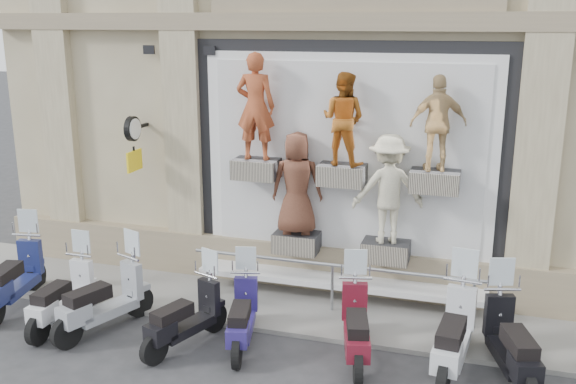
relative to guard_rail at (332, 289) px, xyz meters
name	(u,v)px	position (x,y,z in m)	size (l,w,h in m)	color
ground	(300,374)	(0.00, -2.00, -0.47)	(90.00, 90.00, 0.00)	#303033
sidewalk	(333,310)	(0.00, 0.10, -0.43)	(16.00, 2.20, 0.08)	gray
shop_vitrine	(347,170)	(0.05, 0.74, 1.91)	(5.60, 1.03, 4.30)	black
guard_rail	(332,289)	(0.00, 0.00, 0.00)	(5.06, 0.10, 0.93)	#9EA0A5
clock_sign_bracket	(133,137)	(-3.90, 0.47, 2.34)	(0.10, 0.80, 1.02)	black
scooter_a	(13,264)	(-5.34, -1.33, 0.34)	(0.58, 1.97, 1.60)	navy
scooter_b	(62,284)	(-4.10, -1.69, 0.27)	(0.53, 1.81, 1.47)	silver
scooter_c	(102,287)	(-3.36, -1.67, 0.31)	(0.56, 1.92, 1.56)	gray
scooter_d	(185,304)	(-1.89, -1.76, 0.25)	(0.51, 1.76, 1.43)	black
scooter_e	(242,304)	(-1.07, -1.48, 0.25)	(0.51, 1.75, 1.42)	navy
scooter_f	(357,313)	(0.68, -1.38, 0.29)	(0.54, 1.86, 1.51)	#5D0F1D
scooter_g	(455,320)	(2.06, -1.33, 0.36)	(0.59, 2.03, 1.65)	silver
scooter_h	(513,329)	(2.83, -1.31, 0.32)	(0.57, 1.94, 1.58)	black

